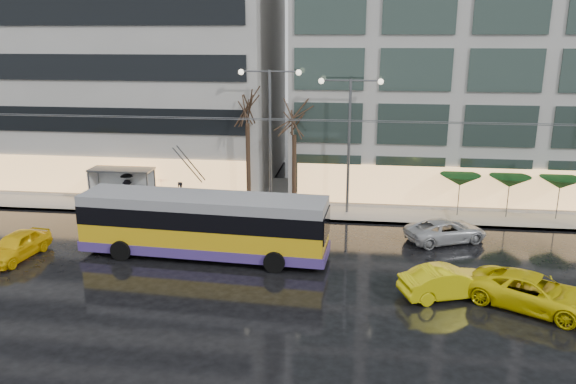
% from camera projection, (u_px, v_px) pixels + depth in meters
% --- Properties ---
extents(ground, '(140.00, 140.00, 0.00)m').
position_uv_depth(ground, '(196.00, 277.00, 26.99)').
color(ground, black).
rests_on(ground, ground).
extents(sidewalk, '(80.00, 10.00, 0.15)m').
position_uv_depth(sidewalk, '(278.00, 196.00, 40.10)').
color(sidewalk, gray).
rests_on(sidewalk, ground).
extents(kerb, '(80.00, 0.10, 0.15)m').
position_uv_depth(kerb, '(267.00, 218.00, 35.37)').
color(kerb, slate).
rests_on(kerb, ground).
extents(building_left, '(34.00, 14.00, 22.00)m').
position_uv_depth(building_left, '(59.00, 35.00, 43.98)').
color(building_left, '#A6A39E').
rests_on(building_left, sidewalk).
extents(building_right, '(32.00, 14.00, 25.00)m').
position_uv_depth(building_right, '(526.00, 14.00, 39.42)').
color(building_right, '#A6A39E').
rests_on(building_right, sidewalk).
extents(trolleybus, '(13.04, 5.40, 5.98)m').
position_uv_depth(trolleybus, '(204.00, 227.00, 29.16)').
color(trolleybus, gold).
rests_on(trolleybus, ground).
extents(catenary, '(42.24, 5.12, 7.00)m').
position_uv_depth(catenary, '(246.00, 157.00, 33.28)').
color(catenary, '#595B60').
rests_on(catenary, ground).
extents(bus_shelter, '(4.20, 1.60, 2.51)m').
position_uv_depth(bus_shelter, '(118.00, 178.00, 37.65)').
color(bus_shelter, '#595B60').
rests_on(bus_shelter, sidewalk).
extents(street_lamp_near, '(3.96, 0.36, 9.03)m').
position_uv_depth(street_lamp_near, '(270.00, 121.00, 35.43)').
color(street_lamp_near, '#595B60').
rests_on(street_lamp_near, sidewalk).
extents(street_lamp_far, '(3.96, 0.36, 8.53)m').
position_uv_depth(street_lamp_far, '(349.00, 127.00, 34.91)').
color(street_lamp_far, '#595B60').
rests_on(street_lamp_far, sidewalk).
extents(tree_a, '(3.20, 3.20, 8.40)m').
position_uv_depth(tree_a, '(247.00, 103.00, 35.49)').
color(tree_a, black).
rests_on(tree_a, sidewalk).
extents(tree_b, '(3.20, 3.20, 7.70)m').
position_uv_depth(tree_b, '(294.00, 114.00, 35.52)').
color(tree_b, black).
rests_on(tree_b, sidewalk).
extents(parasol_a, '(2.50, 2.50, 2.65)m').
position_uv_depth(parasol_a, '(460.00, 180.00, 35.16)').
color(parasol_a, '#595B60').
rests_on(parasol_a, sidewalk).
extents(parasol_b, '(2.50, 2.50, 2.65)m').
position_uv_depth(parasol_b, '(510.00, 182.00, 34.81)').
color(parasol_b, '#595B60').
rests_on(parasol_b, sidewalk).
extents(parasol_c, '(2.50, 2.50, 2.65)m').
position_uv_depth(parasol_c, '(560.00, 183.00, 34.45)').
color(parasol_c, '#595B60').
rests_on(parasol_c, sidewalk).
extents(taxi_a, '(2.10, 4.27, 1.40)m').
position_uv_depth(taxi_a, '(17.00, 246.00, 29.10)').
color(taxi_a, yellow).
rests_on(taxi_a, ground).
extents(taxi_b, '(4.52, 2.82, 1.41)m').
position_uv_depth(taxi_b, '(448.00, 282.00, 24.83)').
color(taxi_b, yellow).
rests_on(taxi_b, ground).
extents(taxi_c, '(5.81, 4.74, 1.47)m').
position_uv_depth(taxi_c, '(534.00, 292.00, 23.79)').
color(taxi_c, yellow).
rests_on(taxi_c, ground).
extents(sedan_silver, '(5.04, 3.77, 1.27)m').
position_uv_depth(sedan_silver, '(446.00, 231.00, 31.51)').
color(sedan_silver, '#B6B7BB').
rests_on(sedan_silver, ground).
extents(pedestrian_a, '(1.20, 1.22, 2.19)m').
position_uv_depth(pedestrian_a, '(162.00, 189.00, 36.09)').
color(pedestrian_a, black).
rests_on(pedestrian_a, sidewalk).
extents(pedestrian_b, '(0.89, 0.70, 1.80)m').
position_uv_depth(pedestrian_b, '(182.00, 187.00, 38.78)').
color(pedestrian_b, black).
rests_on(pedestrian_b, sidewalk).
extents(pedestrian_c, '(1.17, 0.97, 2.11)m').
position_uv_depth(pedestrian_c, '(127.00, 188.00, 37.95)').
color(pedestrian_c, black).
rests_on(pedestrian_c, sidewalk).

